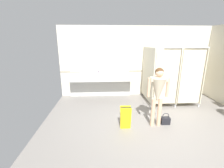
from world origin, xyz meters
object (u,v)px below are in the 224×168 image
object	(u,v)px
person_standing	(158,90)
wet_floor_sign	(126,118)
paper_cup	(99,76)
handbag	(165,120)
soap_dispenser	(98,74)

from	to	relation	value
person_standing	wet_floor_sign	xyz separation A→B (m)	(-0.86, -0.11, -0.71)
paper_cup	person_standing	bearing A→B (deg)	-54.75
wet_floor_sign	handbag	bearing A→B (deg)	8.62
handbag	wet_floor_sign	size ratio (longest dim) A/B	0.53
person_standing	soap_dispenser	xyz separation A→B (m)	(-1.63, 2.48, -0.06)
handbag	soap_dispenser	bearing A→B (deg)	128.96
paper_cup	wet_floor_sign	world-z (taller)	paper_cup
handbag	paper_cup	size ratio (longest dim) A/B	3.24
paper_cup	wet_floor_sign	bearing A→B (deg)	-72.78
wet_floor_sign	soap_dispenser	bearing A→B (deg)	106.73
handbag	wet_floor_sign	xyz separation A→B (m)	(-1.17, -0.18, 0.22)
soap_dispenser	paper_cup	xyz separation A→B (m)	(0.05, -0.23, -0.04)
person_standing	soap_dispenser	bearing A→B (deg)	123.42
handbag	soap_dispenser	world-z (taller)	soap_dispenser
handbag	paper_cup	bearing A→B (deg)	131.10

